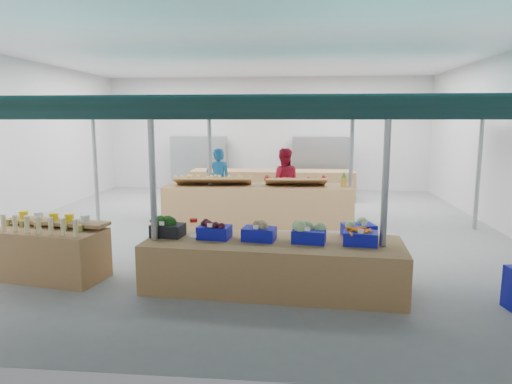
# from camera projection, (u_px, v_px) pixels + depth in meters

# --- Properties ---
(floor) EXTENTS (13.00, 13.00, 0.00)m
(floor) POSITION_uv_depth(u_px,v_px,m) (247.00, 229.00, 11.10)
(floor) COLOR slate
(floor) RESTS_ON ground
(hall) EXTENTS (13.00, 13.00, 13.00)m
(hall) POSITION_uv_depth(u_px,v_px,m) (253.00, 119.00, 12.10)
(hall) COLOR silver
(hall) RESTS_ON ground
(pole_grid) EXTENTS (10.00, 4.60, 3.00)m
(pole_grid) POSITION_uv_depth(u_px,v_px,m) (275.00, 161.00, 9.03)
(pole_grid) COLOR gray
(pole_grid) RESTS_ON floor
(awnings) EXTENTS (9.50, 7.08, 0.30)m
(awnings) POSITION_uv_depth(u_px,v_px,m) (275.00, 112.00, 8.88)
(awnings) COLOR #0A2D2B
(awnings) RESTS_ON pole_grid
(back_shelving_left) EXTENTS (2.00, 0.50, 2.00)m
(back_shelving_left) POSITION_uv_depth(u_px,v_px,m) (199.00, 164.00, 17.08)
(back_shelving_left) COLOR #B23F33
(back_shelving_left) RESTS_ON floor
(back_shelving_right) EXTENTS (2.00, 0.50, 2.00)m
(back_shelving_right) POSITION_uv_depth(u_px,v_px,m) (320.00, 165.00, 16.66)
(back_shelving_right) COLOR #B23F33
(back_shelving_right) RESTS_ON floor
(bottle_shelf) EXTENTS (2.00, 1.42, 1.11)m
(bottle_shelf) POSITION_uv_depth(u_px,v_px,m) (50.00, 251.00, 7.62)
(bottle_shelf) COLOR #966B41
(bottle_shelf) RESTS_ON floor
(veg_counter) EXTENTS (4.05, 1.59, 0.77)m
(veg_counter) POSITION_uv_depth(u_px,v_px,m) (273.00, 265.00, 7.13)
(veg_counter) COLOR #966B41
(veg_counter) RESTS_ON floor
(fruit_counter) EXTENTS (4.71, 1.29, 1.00)m
(fruit_counter) POSITION_uv_depth(u_px,v_px,m) (258.00, 205.00, 11.49)
(fruit_counter) COLOR #966B41
(fruit_counter) RESTS_ON floor
(far_counter) EXTENTS (5.39, 1.17, 0.97)m
(far_counter) POSITION_uv_depth(u_px,v_px,m) (272.00, 185.00, 15.18)
(far_counter) COLOR #966B41
(far_counter) RESTS_ON floor
(vendor_left) EXTENTS (0.70, 0.47, 1.87)m
(vendor_left) POSITION_uv_depth(u_px,v_px,m) (218.00, 182.00, 12.62)
(vendor_left) COLOR #185FA1
(vendor_left) RESTS_ON floor
(vendor_right) EXTENTS (0.93, 0.74, 1.87)m
(vendor_right) POSITION_uv_depth(u_px,v_px,m) (283.00, 182.00, 12.45)
(vendor_right) COLOR maroon
(vendor_right) RESTS_ON floor
(crate_broccoli) EXTENTS (0.54, 0.44, 0.35)m
(crate_broccoli) POSITION_uv_depth(u_px,v_px,m) (168.00, 227.00, 7.32)
(crate_broccoli) COLOR black
(crate_broccoli) RESTS_ON veg_counter
(crate_beets) EXTENTS (0.54, 0.44, 0.29)m
(crate_beets) POSITION_uv_depth(u_px,v_px,m) (214.00, 230.00, 7.20)
(crate_beets) COLOR #0E12A0
(crate_beets) RESTS_ON veg_counter
(crate_celeriac) EXTENTS (0.54, 0.44, 0.31)m
(crate_celeriac) POSITION_uv_depth(u_px,v_px,m) (259.00, 231.00, 7.09)
(crate_celeriac) COLOR #0E12A0
(crate_celeriac) RESTS_ON veg_counter
(crate_cabbage) EXTENTS (0.54, 0.44, 0.35)m
(crate_cabbage) POSITION_uv_depth(u_px,v_px,m) (309.00, 232.00, 6.96)
(crate_cabbage) COLOR #0E12A0
(crate_cabbage) RESTS_ON veg_counter
(crate_carrots) EXTENTS (0.54, 0.44, 0.29)m
(crate_carrots) POSITION_uv_depth(u_px,v_px,m) (361.00, 237.00, 6.84)
(crate_carrots) COLOR #0E12A0
(crate_carrots) RESTS_ON veg_counter
(sparrow) EXTENTS (0.12, 0.09, 0.11)m
(sparrow) POSITION_uv_depth(u_px,v_px,m) (154.00, 223.00, 7.21)
(sparrow) COLOR brown
(sparrow) RESTS_ON crate_broccoli
(pole_ribbon) EXTENTS (0.12, 0.12, 0.28)m
(pole_ribbon) POSITION_uv_depth(u_px,v_px,m) (193.00, 222.00, 7.00)
(pole_ribbon) COLOR #A9120B
(pole_ribbon) RESTS_ON pole_grid
(apple_heap_yellow) EXTENTS (1.95, 0.84, 0.27)m
(apple_heap_yellow) POSITION_uv_depth(u_px,v_px,m) (213.00, 179.00, 11.34)
(apple_heap_yellow) COLOR #997247
(apple_heap_yellow) RESTS_ON fruit_counter
(apple_heap_red) EXTENTS (1.55, 0.81, 0.27)m
(apple_heap_red) POSITION_uv_depth(u_px,v_px,m) (296.00, 180.00, 11.22)
(apple_heap_red) COLOR #997247
(apple_heap_red) RESTS_ON fruit_counter
(pineapple) EXTENTS (0.14, 0.14, 0.39)m
(pineapple) POSITION_uv_depth(u_px,v_px,m) (344.00, 179.00, 11.15)
(pineapple) COLOR #8C6019
(pineapple) RESTS_ON fruit_counter
(crate_extra) EXTENTS (0.57, 0.46, 0.32)m
(crate_extra) POSITION_uv_depth(u_px,v_px,m) (359.00, 227.00, 7.32)
(crate_extra) COLOR #0E12A0
(crate_extra) RESTS_ON veg_counter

